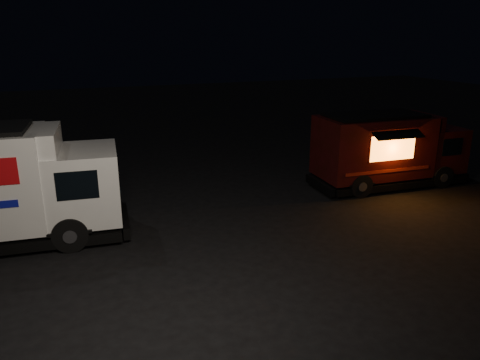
% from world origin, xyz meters
% --- Properties ---
extents(ground, '(80.00, 80.00, 0.00)m').
position_xyz_m(ground, '(0.00, 0.00, 0.00)').
color(ground, black).
rests_on(ground, ground).
extents(red_truck, '(5.87, 2.49, 2.67)m').
position_xyz_m(red_truck, '(7.58, 2.82, 1.34)').
color(red_truck, '#3C0A0D').
rests_on(red_truck, ground).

